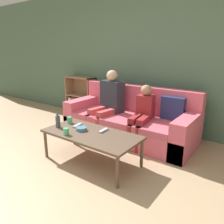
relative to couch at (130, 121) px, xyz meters
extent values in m
plane|color=tan|center=(-0.01, -1.84, -0.27)|extent=(22.00, 22.00, 0.00)
cube|color=#4C6B56|center=(-0.01, 0.62, 1.03)|extent=(12.00, 0.06, 2.60)
cube|color=#DB5B70|center=(-0.01, -0.05, -0.13)|extent=(2.19, 0.89, 0.29)
cube|color=#C95467|center=(-0.01, -0.14, 0.07)|extent=(1.75, 0.71, 0.10)
cube|color=#DB5B70|center=(-0.01, 0.30, 0.34)|extent=(2.19, 0.18, 0.45)
cube|color=#DB5B70|center=(-1.00, -0.05, 0.00)|extent=(0.22, 0.89, 0.55)
cube|color=#DB5B70|center=(0.98, -0.05, 0.00)|extent=(0.22, 0.89, 0.55)
cube|color=navy|center=(0.67, 0.15, 0.30)|extent=(0.36, 0.12, 0.36)
cube|color=#8E7051|center=(-1.90, 0.44, 0.16)|extent=(0.02, 0.28, 0.87)
cube|color=#8E7051|center=(-1.23, 0.44, 0.16)|extent=(0.02, 0.28, 0.87)
cube|color=#8E7051|center=(-1.56, 0.56, 0.16)|extent=(0.70, 0.02, 0.87)
cube|color=#8E7051|center=(-1.56, 0.44, -0.26)|extent=(0.70, 0.28, 0.02)
cube|color=#8E7051|center=(-1.56, 0.44, 0.18)|extent=(0.65, 0.28, 0.02)
cube|color=#8E7051|center=(-1.56, 0.44, 0.58)|extent=(0.70, 0.28, 0.02)
cube|color=#232328|center=(-1.87, 0.43, -0.10)|extent=(0.04, 0.22, 0.30)
cube|color=beige|center=(-1.81, 0.43, -0.07)|extent=(0.07, 0.22, 0.36)
cube|color=#993D84|center=(-1.75, 0.43, -0.10)|extent=(0.04, 0.23, 0.30)
cube|color=#232328|center=(-1.69, 0.42, -0.10)|extent=(0.06, 0.19, 0.30)
cube|color=red|center=(-1.62, 0.43, -0.13)|extent=(0.05, 0.22, 0.23)
cube|color=beige|center=(-1.56, 0.42, -0.12)|extent=(0.04, 0.18, 0.26)
cube|color=beige|center=(-1.51, 0.42, -0.10)|extent=(0.04, 0.18, 0.30)
cube|color=#6699A8|center=(-1.45, 0.42, -0.07)|extent=(0.06, 0.19, 0.36)
cube|color=#2D7A4C|center=(-1.38, 0.42, -0.12)|extent=(0.07, 0.18, 0.26)
cube|color=beige|center=(-1.30, 0.43, -0.10)|extent=(0.05, 0.20, 0.30)
cylinder|color=brown|center=(-0.54, -1.32, -0.08)|extent=(0.04, 0.04, 0.38)
cylinder|color=brown|center=(0.65, -1.32, -0.08)|extent=(0.04, 0.04, 0.38)
cylinder|color=brown|center=(-0.54, -0.79, -0.08)|extent=(0.04, 0.04, 0.38)
cylinder|color=brown|center=(0.65, -0.79, -0.08)|extent=(0.04, 0.04, 0.38)
cube|color=brown|center=(0.05, -1.06, 0.12)|extent=(1.28, 0.62, 0.03)
cylinder|color=#C6474C|center=(-0.55, -0.46, -0.08)|extent=(0.10, 0.10, 0.39)
cylinder|color=#C6474C|center=(-0.33, -0.49, -0.08)|extent=(0.10, 0.10, 0.39)
cube|color=#C6474C|center=(-0.52, -0.23, 0.16)|extent=(0.16, 0.41, 0.09)
cube|color=#C6474C|center=(-0.29, -0.26, 0.16)|extent=(0.16, 0.41, 0.09)
cube|color=#282D38|center=(-0.37, -0.01, 0.38)|extent=(0.44, 0.26, 0.54)
sphere|color=#D1A889|center=(-0.37, -0.01, 0.74)|extent=(0.19, 0.19, 0.19)
cylinder|color=maroon|center=(0.28, -0.48, -0.08)|extent=(0.10, 0.10, 0.39)
cylinder|color=maroon|center=(0.41, -0.46, -0.08)|extent=(0.10, 0.10, 0.39)
cube|color=maroon|center=(0.24, -0.25, 0.16)|extent=(0.15, 0.40, 0.09)
cube|color=maroon|center=(0.38, -0.23, 0.16)|extent=(0.15, 0.40, 0.09)
cube|color=maroon|center=(0.28, 0.00, 0.30)|extent=(0.28, 0.23, 0.37)
sphere|color=#A87A5B|center=(0.28, 0.00, 0.56)|extent=(0.17, 0.17, 0.17)
cylinder|color=#4CB77A|center=(-0.46, -0.94, 0.18)|extent=(0.07, 0.07, 0.09)
cylinder|color=#4CB77A|center=(-0.16, -1.28, 0.18)|extent=(0.07, 0.07, 0.09)
cube|color=#B7B7BC|center=(-0.27, -0.97, 0.15)|extent=(0.07, 0.18, 0.02)
cube|color=#B7B7BC|center=(0.14, -0.91, 0.15)|extent=(0.05, 0.17, 0.02)
cylinder|color=teal|center=(-0.11, -1.06, 0.16)|extent=(0.14, 0.14, 0.05)
cylinder|color=#424756|center=(-0.45, -1.16, 0.22)|extent=(0.06, 0.06, 0.16)
cylinder|color=#424756|center=(-0.45, -1.16, 0.32)|extent=(0.03, 0.03, 0.04)
camera|label=1|loc=(1.81, -3.02, 1.18)|focal=35.00mm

